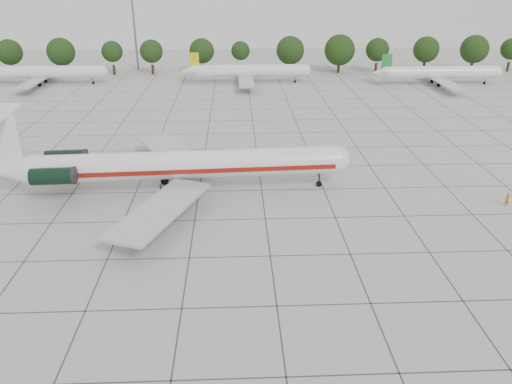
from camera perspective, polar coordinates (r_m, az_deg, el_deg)
The scene contains 9 objects.
ground at distance 56.70m, azimuth 1.09°, elevation -3.09°, with size 260.00×260.00×0.00m, color #AEAEA7.
apron_joints at distance 70.34m, azimuth 0.35°, elevation 2.54°, with size 170.00×170.00×0.02m, color #383838.
main_airliner at distance 62.84m, azimuth -10.17°, elevation 3.06°, with size 45.00×35.31×10.54m.
ground_crew at distance 66.58m, azimuth 26.75°, elevation -0.77°, with size 0.58×0.38×1.60m, color #C4500B.
bg_airliner_b at distance 134.03m, azimuth -23.05°, elevation 12.47°, with size 28.24×27.20×7.40m.
bg_airliner_c at distance 125.40m, azimuth -0.83°, elevation 13.65°, with size 28.24×27.20×7.40m.
bg_airliner_d at distance 131.13m, azimuth 20.28°, elevation 12.67°, with size 28.24×27.20×7.40m.
tree_line at distance 136.99m, azimuth -6.21°, elevation 15.73°, with size 249.86×8.44×10.22m.
floodlight_mast at distance 145.22m, azimuth -13.85°, elevation 18.99°, with size 1.60×1.60×25.45m.
Camera 1 is at (-3.24, -50.24, 26.08)m, focal length 35.00 mm.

